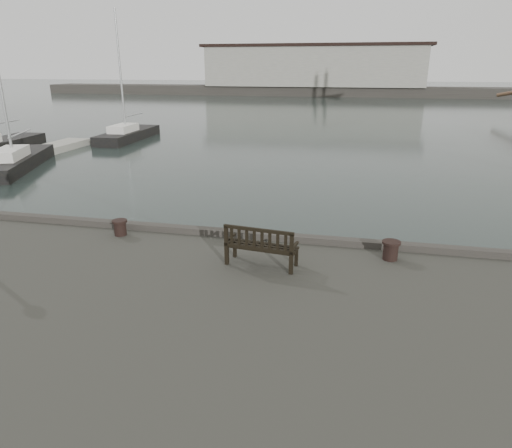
{
  "coord_description": "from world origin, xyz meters",
  "views": [
    {
      "loc": [
        2.41,
        -11.75,
        6.09
      ],
      "look_at": [
        -0.08,
        -0.5,
        2.1
      ],
      "focal_mm": 32.0,
      "sensor_mm": 36.0,
      "label": 1
    }
  ],
  "objects": [
    {
      "name": "ground",
      "position": [
        0.0,
        0.0,
        0.0
      ],
      "size": [
        400.0,
        400.0,
        0.0
      ],
      "primitive_type": "plane",
      "color": "black",
      "rests_on": "ground"
    },
    {
      "name": "bollard_left",
      "position": [
        -3.97,
        -0.74,
        1.78
      ],
      "size": [
        0.43,
        0.43,
        0.44
      ],
      "primitive_type": "cylinder",
      "rotation": [
        0.0,
        0.0,
        0.01
      ],
      "color": "black",
      "rests_on": "quay"
    },
    {
      "name": "breakwater",
      "position": [
        -4.56,
        92.0,
        4.3
      ],
      "size": [
        140.0,
        9.5,
        12.2
      ],
      "color": "#383530",
      "rests_on": "ground"
    },
    {
      "name": "bollard_right",
      "position": [
        3.4,
        -0.87,
        1.8
      ],
      "size": [
        0.52,
        0.52,
        0.48
      ],
      "primitive_type": "cylinder",
      "rotation": [
        0.0,
        0.0,
        -0.17
      ],
      "color": "black",
      "rests_on": "quay"
    },
    {
      "name": "bench",
      "position": [
        0.36,
        -1.92,
        1.87
      ],
      "size": [
        1.77,
        0.8,
        0.98
      ],
      "rotation": [
        0.0,
        0.0,
        -0.13
      ],
      "color": "black",
      "rests_on": "quay"
    },
    {
      "name": "yacht_c",
      "position": [
        -18.4,
        12.62,
        0.25
      ],
      "size": [
        5.16,
        9.09,
        12.1
      ],
      "rotation": [
        0.0,
        0.0,
        0.36
      ],
      "color": "black",
      "rests_on": "ground"
    },
    {
      "name": "yacht_d",
      "position": [
        -17.18,
        25.06,
        0.23
      ],
      "size": [
        2.66,
        8.79,
        11.07
      ],
      "rotation": [
        0.0,
        0.0,
        0.04
      ],
      "color": "black",
      "rests_on": "ground"
    }
  ]
}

